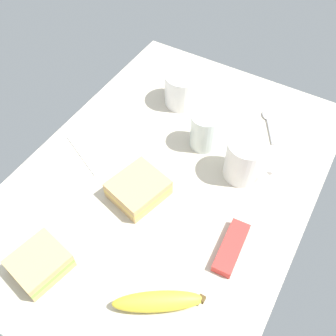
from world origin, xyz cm
name	(u,v)px	position (x,y,z in cm)	size (l,w,h in cm)	color
tabletop	(168,179)	(0.00, 0.00, 1.00)	(90.00, 64.00, 2.00)	#BCB29E
coffee_mug_black	(183,88)	(24.18, 9.61, 6.65)	(12.14, 9.74, 9.02)	white
coffee_mug_milky	(245,159)	(9.45, -14.51, 7.25)	(8.90, 11.28, 10.23)	white
sandwich_main	(40,263)	(-32.03, 9.77, 4.20)	(11.60, 10.84, 4.40)	tan
sandwich_side	(138,189)	(-7.81, 3.02, 4.20)	(13.58, 12.78, 4.40)	tan
glass_of_milk	(205,132)	(13.25, -2.54, 6.35)	(7.11, 7.11, 9.54)	silver
banana	(158,301)	(-26.63, -13.57, 3.89)	(12.40, 16.00, 3.77)	yellow
spoon	(268,121)	(28.55, -13.66, 2.38)	(11.52, 7.41, 0.80)	silver
snack_bar	(231,247)	(-9.71, -20.45, 3.00)	(12.00, 3.90, 2.00)	red
paper_napkin	(107,143)	(1.19, 18.31, 2.15)	(14.96, 14.96, 0.30)	white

